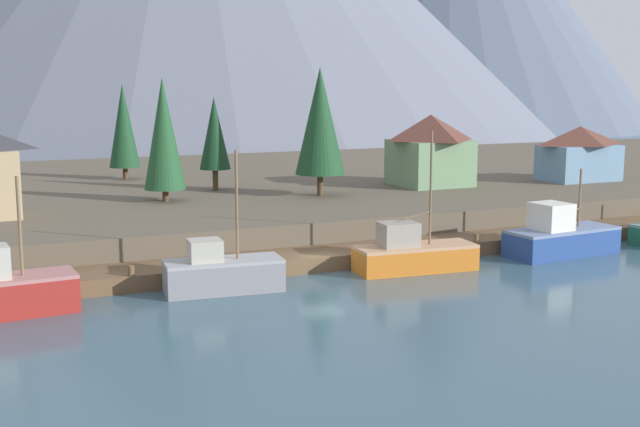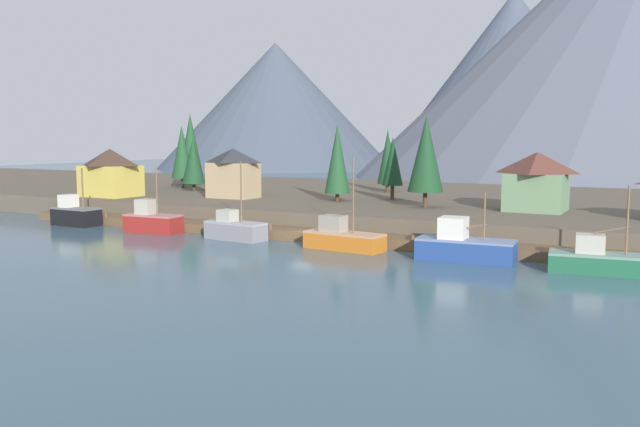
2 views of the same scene
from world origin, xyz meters
name	(u,v)px [view 1 (image 1 of 2)]	position (x,y,z in m)	size (l,w,h in m)	color
ground_plane	(225,230)	(0.00, 20.00, -0.50)	(400.00, 400.00, 1.00)	#3D5B6B
dock	(309,259)	(0.00, 1.99, 0.50)	(80.00, 4.00, 1.60)	brown
shoreline_bank	(188,193)	(0.00, 32.00, 1.25)	(400.00, 56.00, 2.50)	brown
mountain_central_peak	(7,16)	(-9.30, 136.03, 26.02)	(77.42, 77.42, 52.03)	#4C566B
fishing_boat_red	(8,291)	(-18.75, -1.69, 1.30)	(6.75, 3.09, 7.26)	maroon
fishing_boat_grey	(222,272)	(-7.18, -1.75, 1.14)	(7.00, 3.25, 8.20)	gray
fishing_boat_orange	(413,254)	(5.61, -1.85, 1.12)	(8.09, 3.45, 8.99)	#CC6B1E
fishing_boat_blue	(560,237)	(17.53, -2.02, 1.29)	(8.60, 3.70, 6.03)	navy
house_green	(430,149)	(19.76, 18.61, 5.90)	(6.65, 6.57, 6.65)	#6B8E66
house_blue	(579,153)	(35.21, 15.72, 5.24)	(7.70, 4.82, 5.37)	#6689A8
conifer_near_left	(320,121)	(7.41, 16.46, 8.86)	(4.23, 4.23, 10.89)	#4C3823
conifer_near_right	(124,126)	(-5.41, 35.54, 7.84)	(3.05, 3.05, 9.50)	#4C3823
conifer_mid_right	(214,134)	(0.31, 23.58, 7.59)	(2.78, 2.78, 8.33)	#4C3823
conifer_back_left	(164,134)	(-5.44, 18.67, 7.99)	(3.34, 3.34, 10.00)	#4C3823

